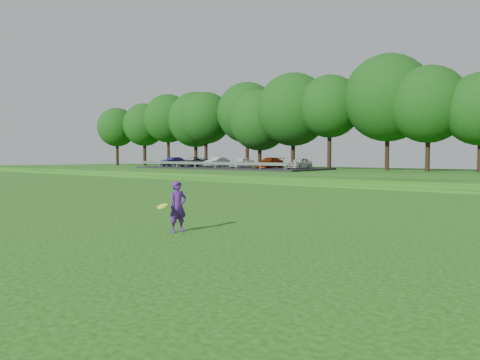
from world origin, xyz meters
The scene contains 6 objects.
ground centered at (0.00, 0.00, 0.00)m, with size 140.00×140.00×0.00m, color #19460D.
berm centered at (0.00, 34.00, 0.30)m, with size 130.00×30.00×0.60m, color #19460D.
walking_path centered at (0.00, 20.00, 0.02)m, with size 130.00×1.60×0.04m, color gray.
treeline centered at (0.00, 38.00, 8.10)m, with size 104.00×7.00×15.00m, color #16420F, non-canonical shape.
parking_lot centered at (-24.08, 32.82, 1.06)m, with size 24.00×9.00×1.38m.
woman centered at (3.09, -0.55, 0.73)m, with size 0.47×0.98×1.47m.
Camera 1 is at (12.92, -9.66, 2.19)m, focal length 35.00 mm.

